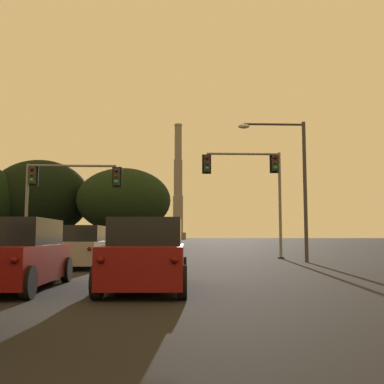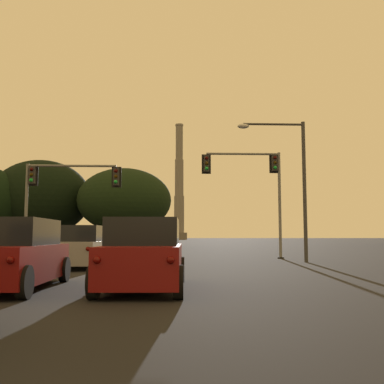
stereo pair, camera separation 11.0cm
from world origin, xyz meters
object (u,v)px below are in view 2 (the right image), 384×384
(suv_center_lane_second, at_px, (145,255))
(smokestack, at_px, (179,194))
(street_lamp, at_px, (292,173))
(suv_left_lane_second, at_px, (13,255))
(traffic_light_overhead_right, at_px, (255,177))
(suv_left_lane_front, at_px, (81,247))
(traffic_light_overhead_left, at_px, (59,186))

(suv_center_lane_second, xyz_separation_m, smokestack, (2.85, 160.72, 16.83))
(street_lamp, distance_m, smokestack, 149.51)
(suv_center_lane_second, xyz_separation_m, street_lamp, (7.20, 11.83, 3.92))
(suv_left_lane_second, distance_m, smokestack, 161.65)
(suv_left_lane_second, distance_m, traffic_light_overhead_right, 18.79)
(street_lamp, bearing_deg, suv_center_lane_second, -121.35)
(suv_left_lane_front, relative_size, street_lamp, 0.64)
(suv_left_lane_front, relative_size, traffic_light_overhead_right, 0.73)
(street_lamp, relative_size, smokestack, 0.17)
(traffic_light_overhead_right, distance_m, smokestack, 145.49)
(street_lamp, bearing_deg, suv_left_lane_second, -132.28)
(traffic_light_overhead_right, bearing_deg, street_lamp, -71.53)
(suv_center_lane_second, relative_size, street_lamp, 0.65)
(suv_left_lane_second, height_order, traffic_light_overhead_left, traffic_light_overhead_left)
(traffic_light_overhead_right, height_order, smokestack, smokestack)
(suv_left_lane_front, distance_m, traffic_light_overhead_left, 7.68)
(suv_left_lane_front, relative_size, suv_center_lane_second, 0.99)
(suv_left_lane_second, xyz_separation_m, traffic_light_overhead_right, (9.36, 15.75, 4.18))
(traffic_light_overhead_left, height_order, street_lamp, street_lamp)
(traffic_light_overhead_right, relative_size, street_lamp, 0.87)
(suv_center_lane_second, height_order, street_lamp, street_lamp)
(suv_left_lane_second, bearing_deg, traffic_light_overhead_left, 99.11)
(suv_left_lane_second, bearing_deg, smokestack, 86.96)
(suv_left_lane_second, height_order, suv_center_lane_second, same)
(suv_center_lane_second, bearing_deg, smokestack, 90.63)
(suv_left_lane_front, bearing_deg, suv_left_lane_second, -90.76)
(street_lamp, xyz_separation_m, smokestack, (-4.35, 148.89, 12.91))
(traffic_light_overhead_right, height_order, street_lamp, street_lamp)
(suv_left_lane_front, relative_size, suv_left_lane_second, 1.00)
(traffic_light_overhead_left, height_order, traffic_light_overhead_right, traffic_light_overhead_right)
(suv_center_lane_second, bearing_deg, traffic_light_overhead_right, 71.28)
(traffic_light_overhead_left, bearing_deg, suv_center_lane_second, -67.56)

